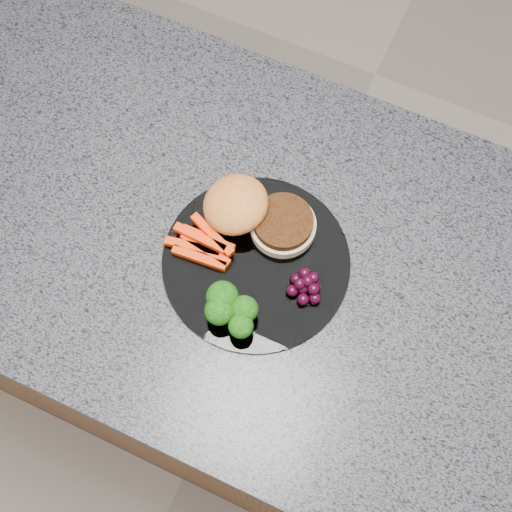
{
  "coord_description": "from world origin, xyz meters",
  "views": [
    {
      "loc": [
        0.21,
        -0.34,
        1.82
      ],
      "look_at": [
        0.07,
        -0.02,
        0.93
      ],
      "focal_mm": 50.0,
      "sensor_mm": 36.0,
      "label": 1
    }
  ],
  "objects_px": {
    "plate": "(256,262)",
    "burger": "(253,213)",
    "grape_bunch": "(306,285)",
    "island_cabinet": "(229,323)"
  },
  "relations": [
    {
      "from": "plate",
      "to": "burger",
      "type": "distance_m",
      "value": 0.07
    },
    {
      "from": "island_cabinet",
      "to": "burger",
      "type": "relative_size",
      "value": 6.49
    },
    {
      "from": "grape_bunch",
      "to": "plate",
      "type": "bearing_deg",
      "value": 174.31
    },
    {
      "from": "plate",
      "to": "burger",
      "type": "height_order",
      "value": "burger"
    },
    {
      "from": "island_cabinet",
      "to": "grape_bunch",
      "type": "relative_size",
      "value": 23.9
    },
    {
      "from": "island_cabinet",
      "to": "burger",
      "type": "height_order",
      "value": "burger"
    },
    {
      "from": "burger",
      "to": "grape_bunch",
      "type": "bearing_deg",
      "value": -48.58
    },
    {
      "from": "island_cabinet",
      "to": "grape_bunch",
      "type": "distance_m",
      "value": 0.51
    },
    {
      "from": "island_cabinet",
      "to": "plate",
      "type": "distance_m",
      "value": 0.48
    },
    {
      "from": "plate",
      "to": "burger",
      "type": "xyz_separation_m",
      "value": [
        -0.03,
        0.06,
        0.02
      ]
    }
  ]
}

